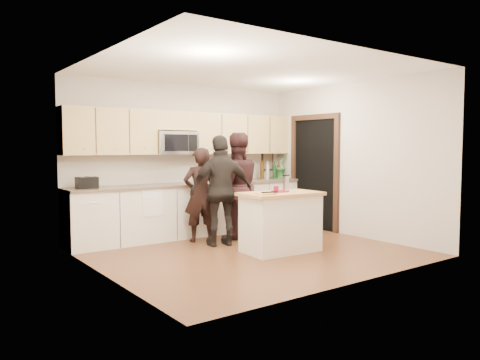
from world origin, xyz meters
TOP-DOWN VIEW (x-y plane):
  - floor at (0.00, 0.00)m, footprint 4.50×4.50m
  - room_shell at (0.00, 0.00)m, footprint 4.52×4.02m
  - back_cabinetry at (0.00, 1.69)m, footprint 4.50×0.66m
  - upper_cabinetry at (0.03, 1.83)m, footprint 4.50×0.33m
  - microwave at (-0.31, 1.80)m, footprint 0.76×0.41m
  - doorway at (2.23, 0.90)m, footprint 0.06×1.25m
  - framed_picture at (1.95, 1.98)m, footprint 0.30×0.03m
  - dish_towel at (-0.95, 1.50)m, footprint 0.34×0.60m
  - island at (0.37, -0.25)m, footprint 1.24×0.78m
  - red_plate at (0.41, -0.19)m, footprint 0.28×0.28m
  - box_grater at (0.51, -0.20)m, footprint 0.09×0.07m
  - drink_glass at (0.20, -0.33)m, footprint 0.07×0.07m
  - cutting_board at (-0.04, -0.37)m, footprint 0.27×0.22m
  - tongs at (0.06, -0.35)m, footprint 0.26×0.05m
  - knife at (0.06, -0.48)m, footprint 0.21×0.04m
  - toaster at (-1.91, 1.67)m, footprint 0.31×0.21m
  - bottle_cluster at (1.88, 1.73)m, footprint 0.53×0.17m
  - orchid at (2.10, 1.72)m, footprint 0.32×0.28m
  - woman_left at (-0.21, 1.12)m, footprint 0.65×0.52m
  - woman_center at (0.43, 0.98)m, footprint 1.06×0.94m
  - woman_right at (-0.10, 0.65)m, footprint 1.11×0.66m

SIDE VIEW (x-z plane):
  - floor at x=0.00m, z-range 0.00..0.00m
  - island at x=0.37m, z-range 0.00..0.90m
  - back_cabinetry at x=0.00m, z-range 0.00..0.94m
  - woman_left at x=-0.21m, z-range 0.00..1.57m
  - dish_towel at x=-0.95m, z-range 0.56..1.04m
  - woman_right at x=-0.10m, z-range 0.00..1.77m
  - red_plate at x=0.41m, z-range 0.90..0.92m
  - cutting_board at x=-0.04m, z-range 0.90..0.92m
  - woman_center at x=0.43m, z-range 0.00..1.82m
  - knife at x=0.06m, z-range 0.92..0.92m
  - tongs at x=0.06m, z-range 0.92..0.94m
  - drink_glass at x=0.20m, z-range 0.90..1.01m
  - toaster at x=-1.91m, z-range 0.94..1.12m
  - box_grater at x=0.51m, z-range 0.92..1.16m
  - bottle_cluster at x=1.88m, z-range 0.93..1.30m
  - doorway at x=2.23m, z-range 0.06..2.26m
  - orchid at x=2.10m, z-range 0.94..1.45m
  - framed_picture at x=1.95m, z-range 1.09..1.47m
  - microwave at x=-0.31m, z-range 1.45..1.85m
  - room_shell at x=0.00m, z-range 0.38..3.09m
  - upper_cabinetry at x=0.03m, z-range 1.47..2.22m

